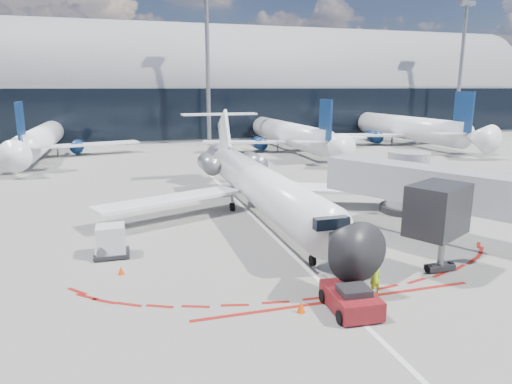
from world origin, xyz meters
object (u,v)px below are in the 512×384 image
object	(u,v)px
regional_jet	(256,182)
uld_container	(111,241)
pushback_tug	(351,299)
ramp_worker	(375,277)

from	to	relation	value
regional_jet	uld_container	bearing A→B (deg)	-148.88
pushback_tug	uld_container	size ratio (longest dim) A/B	2.39
regional_jet	ramp_worker	size ratio (longest dim) A/B	18.54
pushback_tug	regional_jet	bearing A→B (deg)	91.99
uld_container	regional_jet	bearing A→B (deg)	31.51
pushback_tug	uld_container	distance (m)	14.29
pushback_tug	uld_container	xyz separation A→B (m)	(-10.26, 9.93, 0.38)
pushback_tug	ramp_worker	world-z (taller)	ramp_worker
ramp_worker	uld_container	bearing A→B (deg)	-38.30
regional_jet	ramp_worker	distance (m)	15.34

